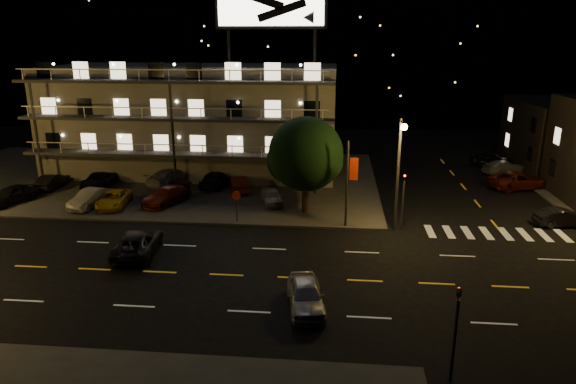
# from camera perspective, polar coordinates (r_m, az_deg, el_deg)

# --- Properties ---
(ground) EXTENTS (140.00, 140.00, 0.00)m
(ground) POSITION_cam_1_polar(r_m,az_deg,el_deg) (30.12, -3.08, -9.34)
(ground) COLOR black
(ground) RESTS_ON ground
(curb_nw) EXTENTS (44.00, 24.00, 0.15)m
(curb_nw) POSITION_cam_1_polar(r_m,az_deg,el_deg) (51.81, -15.30, 1.53)
(curb_nw) COLOR #31312F
(curb_nw) RESTS_ON ground
(motel) EXTENTS (28.00, 13.80, 18.10)m
(motel) POSITION_cam_1_polar(r_m,az_deg,el_deg) (53.10, -10.15, 8.05)
(motel) COLOR gray
(motel) RESTS_ON ground
(hill_backdrop) EXTENTS (120.00, 25.00, 24.00)m
(hill_backdrop) POSITION_cam_1_polar(r_m,az_deg,el_deg) (96.02, -0.67, 15.91)
(hill_backdrop) COLOR black
(hill_backdrop) RESTS_ON ground
(streetlight_nc) EXTENTS (0.44, 1.92, 8.00)m
(streetlight_nc) POSITION_cam_1_polar(r_m,az_deg,el_deg) (35.90, 12.25, 3.08)
(streetlight_nc) COLOR #2D2D30
(streetlight_nc) RESTS_ON ground
(signal_nw) EXTENTS (0.20, 0.27, 4.60)m
(signal_nw) POSITION_cam_1_polar(r_m,az_deg,el_deg) (37.13, 12.69, -0.32)
(signal_nw) COLOR #2D2D30
(signal_nw) RESTS_ON ground
(signal_sw) EXTENTS (0.20, 0.27, 4.60)m
(signal_sw) POSITION_cam_1_polar(r_m,az_deg,el_deg) (21.71, 18.16, -13.72)
(signal_sw) COLOR #2D2D30
(signal_sw) RESTS_ON ground
(banner_north) EXTENTS (0.83, 0.16, 6.40)m
(banner_north) POSITION_cam_1_polar(r_m,az_deg,el_deg) (36.48, 6.69, 1.09)
(banner_north) COLOR #2D2D30
(banner_north) RESTS_ON ground
(stop_sign) EXTENTS (0.91, 0.11, 2.61)m
(stop_sign) POSITION_cam_1_polar(r_m,az_deg,el_deg) (37.81, -5.74, -1.03)
(stop_sign) COLOR #2D2D30
(stop_sign) RESTS_ON ground
(tree) EXTENTS (5.92, 5.70, 7.45)m
(tree) POSITION_cam_1_polar(r_m,az_deg,el_deg) (39.01, 1.91, 3.98)
(tree) COLOR black
(tree) RESTS_ON curb_nw
(lot_car_0) EXTENTS (3.10, 4.67, 1.48)m
(lot_car_0) POSITION_cam_1_polar(r_m,az_deg,el_deg) (47.76, -28.36, -0.23)
(lot_car_0) COLOR black
(lot_car_0) RESTS_ON curb_nw
(lot_car_1) EXTENTS (2.24, 4.41, 1.39)m
(lot_car_1) POSITION_cam_1_polar(r_m,az_deg,el_deg) (44.10, -21.17, -0.67)
(lot_car_1) COLOR #939399
(lot_car_1) RESTS_ON curb_nw
(lot_car_2) EXTENTS (2.50, 4.61, 1.23)m
(lot_car_2) POSITION_cam_1_polar(r_m,az_deg,el_deg) (43.56, -18.79, -0.74)
(lot_car_2) COLOR #C29212
(lot_car_2) RESTS_ON curb_nw
(lot_car_3) EXTENTS (3.72, 5.19, 1.39)m
(lot_car_3) POSITION_cam_1_polar(r_m,az_deg,el_deg) (43.04, -13.38, -0.38)
(lot_car_3) COLOR #5A190C
(lot_car_3) RESTS_ON curb_nw
(lot_car_4) EXTENTS (2.36, 3.87, 1.23)m
(lot_car_4) POSITION_cam_1_polar(r_m,az_deg,el_deg) (41.93, -1.82, -0.49)
(lot_car_4) COLOR #939399
(lot_car_4) RESTS_ON curb_nw
(lot_car_5) EXTENTS (1.49, 3.98, 1.30)m
(lot_car_5) POSITION_cam_1_polar(r_m,az_deg,el_deg) (50.76, -24.73, 1.08)
(lot_car_5) COLOR black
(lot_car_5) RESTS_ON curb_nw
(lot_car_6) EXTENTS (3.01, 5.33, 1.40)m
(lot_car_6) POSITION_cam_1_polar(r_m,az_deg,el_deg) (49.67, -20.13, 1.36)
(lot_car_6) COLOR black
(lot_car_6) RESTS_ON curb_nw
(lot_car_7) EXTENTS (3.98, 5.71, 1.54)m
(lot_car_7) POSITION_cam_1_polar(r_m,az_deg,el_deg) (48.27, -12.85, 1.63)
(lot_car_7) COLOR #939399
(lot_car_7) RESTS_ON curb_nw
(lot_car_8) EXTENTS (2.47, 4.69, 1.52)m
(lot_car_8) POSITION_cam_1_polar(r_m,az_deg,el_deg) (46.93, -8.03, 1.45)
(lot_car_8) COLOR black
(lot_car_8) RESTS_ON curb_nw
(lot_car_9) EXTENTS (2.56, 4.33, 1.35)m
(lot_car_9) POSITION_cam_1_polar(r_m,az_deg,el_deg) (45.58, -5.50, 0.96)
(lot_car_9) COLOR #5A190C
(lot_car_9) RESTS_ON curb_nw
(side_car_0) EXTENTS (4.09, 1.77, 1.31)m
(side_car_0) POSITION_cam_1_polar(r_m,az_deg,el_deg) (42.42, 28.26, -2.53)
(side_car_0) COLOR black
(side_car_0) RESTS_ON ground
(side_car_1) EXTENTS (6.06, 4.24, 1.54)m
(side_car_1) POSITION_cam_1_polar(r_m,az_deg,el_deg) (51.03, 24.25, 1.18)
(side_car_1) COLOR #5A190C
(side_car_1) RESTS_ON ground
(side_car_2) EXTENTS (4.97, 3.40, 1.34)m
(side_car_2) POSITION_cam_1_polar(r_m,az_deg,el_deg) (55.98, 22.94, 2.53)
(side_car_2) COLOR #939399
(side_car_2) RESTS_ON ground
(side_car_3) EXTENTS (4.32, 1.83, 1.46)m
(side_car_3) POSITION_cam_1_polar(r_m,az_deg,el_deg) (59.07, 21.66, 3.44)
(side_car_3) COLOR black
(side_car_3) RESTS_ON ground
(road_car_east) EXTENTS (2.41, 4.57, 1.48)m
(road_car_east) POSITION_cam_1_polar(r_m,az_deg,el_deg) (26.56, 1.97, -11.36)
(road_car_east) COLOR #939399
(road_car_east) RESTS_ON ground
(road_car_west) EXTENTS (3.06, 5.49, 1.45)m
(road_car_west) POSITION_cam_1_polar(r_m,az_deg,el_deg) (34.05, -16.35, -5.50)
(road_car_west) COLOR black
(road_car_west) RESTS_ON ground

